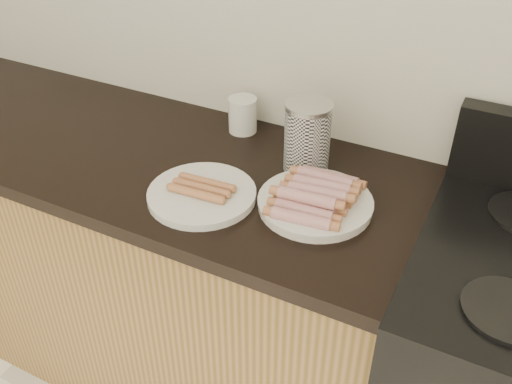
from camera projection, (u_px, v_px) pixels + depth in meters
The scene contains 9 objects.
cabinet_base at pixel (86, 245), 1.99m from camera, with size 2.20×0.59×0.86m, color olive.
counter_slab at pixel (61, 132), 1.74m from camera, with size 2.20×0.62×0.04m, color black.
burner_near_left at pixel (509, 310), 1.09m from camera, with size 0.18×0.18×0.01m, color black.
main_plate at pixel (315, 204), 1.38m from camera, with size 0.28×0.28×0.02m, color white.
side_plate at pixel (202, 195), 1.41m from camera, with size 0.27×0.27×0.02m, color white.
hotdog_pile at pixel (316, 193), 1.36m from camera, with size 0.14×0.23×0.06m.
plain_sausages at pixel (201, 188), 1.40m from camera, with size 0.14×0.09×0.02m.
canister at pixel (307, 137), 1.48m from camera, with size 0.12×0.12×0.19m.
mug at pixel (243, 115), 1.67m from camera, with size 0.08×0.08×0.10m, color white.
Camera 1 is at (0.53, 0.61, 1.73)m, focal length 40.00 mm.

